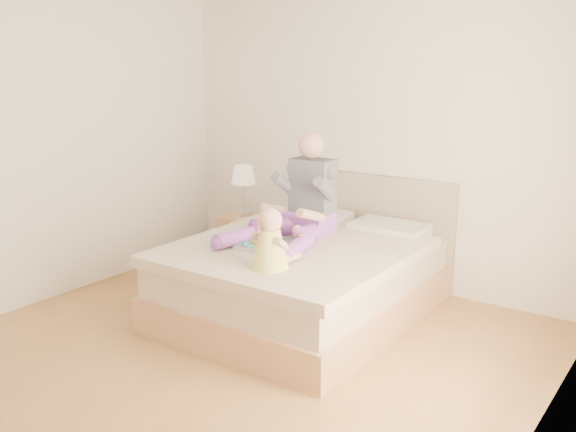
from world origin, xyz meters
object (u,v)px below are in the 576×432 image
Objects in this scene: nightstand at (242,240)px; tray at (275,244)px; adult at (300,206)px; bed at (308,274)px; baby at (271,244)px.

tray is at bearing -30.16° from nightstand.
adult is at bearing -17.58° from nightstand.
tray is (-0.08, -0.35, 0.33)m from bed.
baby is at bearing -62.36° from tray.
baby is (0.28, -0.78, -0.08)m from adult.
adult is 0.45m from tray.
bed is 0.56m from adult.
baby is at bearing -70.96° from adult.
adult is (1.11, -0.61, 0.62)m from nightstand.
nightstand is 1.41m from adult.
bed is 0.48m from tray.
tray is at bearing -86.37° from adult.
bed is at bearing -24.37° from adult.
bed is at bearing 110.37° from baby.
bed is at bearing 71.70° from tray.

